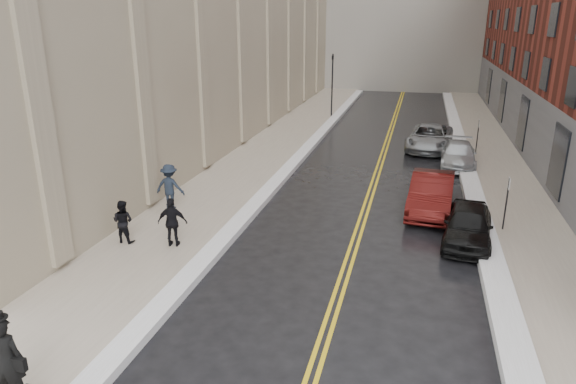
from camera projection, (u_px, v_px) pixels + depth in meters
The scene contains 18 objects.
ground at pixel (240, 314), 14.37m from camera, with size 160.00×160.00×0.00m, color black.
sidewalk_left at pixel (259, 158), 30.08m from camera, with size 4.00×64.00×0.15m, color gray.
sidewalk_right at pixel (504, 175), 26.90m from camera, with size 3.00×64.00×0.15m, color gray.
lane_stripe_a at pixel (377, 168), 28.48m from camera, with size 0.12×64.00×0.01m, color gold.
lane_stripe_b at pixel (381, 168), 28.43m from camera, with size 0.12×64.00×0.01m, color gold.
snow_ridge_left at pixel (297, 160), 29.52m from camera, with size 0.70×60.80×0.26m, color white.
snow_ridge_right at pixel (467, 171), 27.31m from camera, with size 0.85×60.80×0.30m, color white.
traffic_signal at pixel (332, 81), 41.51m from camera, with size 0.18×0.15×5.20m.
parking_sign_near at pixel (507, 200), 19.41m from camera, with size 0.06×0.35×2.23m.
parking_sign_far at pixel (478, 134), 30.42m from camera, with size 0.06×0.35×2.23m.
car_black at pixel (468, 225), 18.74m from camera, with size 1.68×4.17×1.42m, color black.
car_maroon at pixel (431, 194), 21.77m from camera, with size 1.72×4.94×1.63m, color #460E0C.
car_silver_near at pixel (458, 155), 28.60m from camera, with size 1.84×4.53×1.32m, color #B4B8BC.
car_silver_far at pixel (430, 137), 32.21m from camera, with size 2.56×5.55×1.54m, color gray.
pedestrian_main at pixel (7, 360), 10.63m from camera, with size 0.73×0.48×2.00m, color black.
pedestrian_a at pixel (123, 221), 18.44m from camera, with size 0.77×0.60×1.59m, color black.
pedestrian_b at pixel (170, 187), 21.69m from camera, with size 1.25×0.72×1.94m, color #19212D.
pedestrian_c at pixel (173, 222), 18.09m from camera, with size 1.05×0.44×1.79m, color black.
Camera 1 is at (4.41, -11.78, 7.86)m, focal length 32.00 mm.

